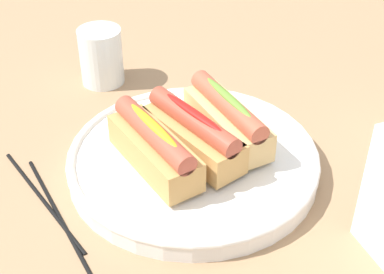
# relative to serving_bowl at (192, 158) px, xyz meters

# --- Properties ---
(ground_plane) EXTENTS (2.40, 2.40, 0.00)m
(ground_plane) POSITION_rel_serving_bowl_xyz_m (0.00, -0.01, -0.02)
(ground_plane) COLOR #9E7A56
(serving_bowl) EXTENTS (0.32, 0.32, 0.03)m
(serving_bowl) POSITION_rel_serving_bowl_xyz_m (0.00, 0.00, 0.00)
(serving_bowl) COLOR white
(serving_bowl) RESTS_ON ground_plane
(hotdog_front) EXTENTS (0.16, 0.08, 0.06)m
(hotdog_front) POSITION_rel_serving_bowl_xyz_m (0.01, -0.05, 0.04)
(hotdog_front) COLOR tan
(hotdog_front) RESTS_ON serving_bowl
(hotdog_back) EXTENTS (0.16, 0.09, 0.06)m
(hotdog_back) POSITION_rel_serving_bowl_xyz_m (0.00, 0.00, 0.04)
(hotdog_back) COLOR tan
(hotdog_back) RESTS_ON serving_bowl
(hotdog_side) EXTENTS (0.15, 0.07, 0.06)m
(hotdog_side) POSITION_rel_serving_bowl_xyz_m (-0.01, 0.05, 0.04)
(hotdog_side) COLOR #DBB270
(hotdog_side) RESTS_ON serving_bowl
(water_glass) EXTENTS (0.07, 0.07, 0.09)m
(water_glass) POSITION_rel_serving_bowl_xyz_m (-0.26, -0.05, 0.03)
(water_glass) COLOR white
(water_glass) RESTS_ON ground_plane
(chopstick_near) EXTENTS (0.22, 0.03, 0.01)m
(chopstick_near) POSITION_rel_serving_bowl_xyz_m (0.02, -0.18, -0.01)
(chopstick_near) COLOR black
(chopstick_near) RESTS_ON ground_plane
(chopstick_far) EXTENTS (0.21, 0.06, 0.01)m
(chopstick_far) POSITION_rel_serving_bowl_xyz_m (-0.01, -0.19, -0.01)
(chopstick_far) COLOR black
(chopstick_far) RESTS_ON ground_plane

